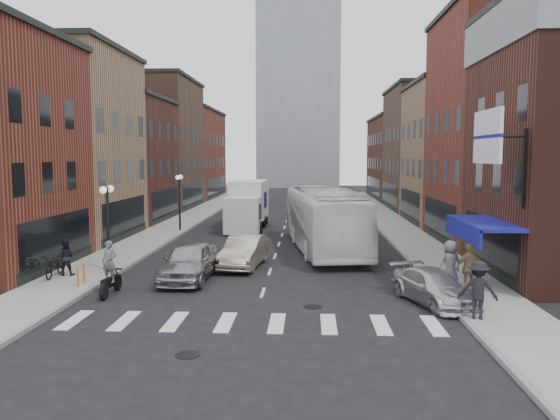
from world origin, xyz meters
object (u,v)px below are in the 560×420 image
(streetlamp_near, at_px, (108,212))
(motorcycle_rider, at_px, (110,270))
(sedan_left_near, at_px, (189,262))
(billboard_sign, at_px, (490,138))
(curb_car, at_px, (434,287))
(box_truck, at_px, (247,206))
(ped_right_b, at_px, (469,268))
(streetlamp_far, at_px, (179,192))
(ped_right_c, at_px, (450,264))
(ped_left_solo, at_px, (65,257))
(bike_rack, at_px, (81,275))
(ped_right_a, at_px, (478,290))
(parked_bicycle, at_px, (55,266))
(transit_bus, at_px, (323,219))
(sedan_left_far, at_px, (244,252))

(streetlamp_near, xyz_separation_m, motorcycle_rider, (1.45, -3.79, -1.89))
(streetlamp_near, xyz_separation_m, sedan_left_near, (3.98, -1.00, -2.08))
(billboard_sign, distance_m, curb_car, 5.95)
(box_truck, distance_m, ped_right_b, 22.10)
(streetlamp_far, height_order, ped_right_c, streetlamp_far)
(ped_left_solo, height_order, ped_right_c, ped_right_c)
(bike_rack, height_order, ped_right_a, ped_right_a)
(curb_car, bearing_deg, streetlamp_far, 107.96)
(sedan_left_near, xyz_separation_m, ped_right_a, (10.82, -5.59, 0.28))
(sedan_left_near, distance_m, ped_left_solo, 5.61)
(curb_car, bearing_deg, sedan_left_near, 142.31)
(motorcycle_rider, xyz_separation_m, parked_bicycle, (-3.39, 2.47, -0.37))
(motorcycle_rider, height_order, transit_bus, transit_bus)
(streetlamp_far, relative_size, ped_right_c, 2.14)
(bike_rack, bearing_deg, sedan_left_near, 22.12)
(streetlamp_far, relative_size, ped_left_solo, 2.49)
(bike_rack, xyz_separation_m, ped_right_a, (15.00, -3.89, 0.56))
(box_truck, relative_size, curb_car, 1.92)
(streetlamp_far, bearing_deg, motorcycle_rider, -85.34)
(transit_bus, bearing_deg, ped_right_b, -70.39)
(ped_right_a, relative_size, ped_right_c, 1.00)
(parked_bicycle, distance_m, ped_right_a, 17.56)
(bike_rack, bearing_deg, ped_right_a, -14.54)
(curb_car, bearing_deg, sedan_left_far, 121.92)
(parked_bicycle, xyz_separation_m, ped_right_a, (16.74, -5.27, 0.46))
(box_truck, relative_size, sedan_left_near, 1.68)
(box_truck, distance_m, motorcycle_rider, 20.08)
(ped_right_b, height_order, ped_right_c, ped_right_b)
(parked_bicycle, xyz_separation_m, ped_left_solo, (0.31, 0.37, 0.32))
(streetlamp_far, bearing_deg, streetlamp_near, -90.00)
(sedan_left_far, relative_size, ped_right_b, 2.38)
(curb_car, height_order, parked_bicycle, curb_car)
(ped_left_solo, xyz_separation_m, ped_right_b, (17.11, -2.28, 0.15))
(curb_car, xyz_separation_m, ped_left_solo, (-15.53, 3.36, 0.35))
(ped_right_c, bearing_deg, parked_bicycle, -18.96)
(bike_rack, bearing_deg, transit_bus, 43.66)
(ped_right_c, bearing_deg, ped_right_b, 100.90)
(motorcycle_rider, bearing_deg, box_truck, 88.17)
(motorcycle_rider, relative_size, ped_left_solo, 1.33)
(motorcycle_rider, height_order, sedan_left_far, motorcycle_rider)
(ped_right_c, bearing_deg, curb_car, 45.95)
(streetlamp_near, bearing_deg, transit_bus, 35.22)
(streetlamp_far, height_order, box_truck, streetlamp_far)
(parked_bicycle, height_order, ped_right_b, ped_right_b)
(ped_left_solo, height_order, ped_right_a, ped_right_a)
(billboard_sign, relative_size, ped_right_c, 1.93)
(sedan_left_far, relative_size, curb_car, 1.08)
(curb_car, xyz_separation_m, ped_right_b, (1.58, 1.08, 0.50))
(parked_bicycle, bearing_deg, transit_bus, 31.06)
(streetlamp_far, bearing_deg, curb_car, -52.79)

